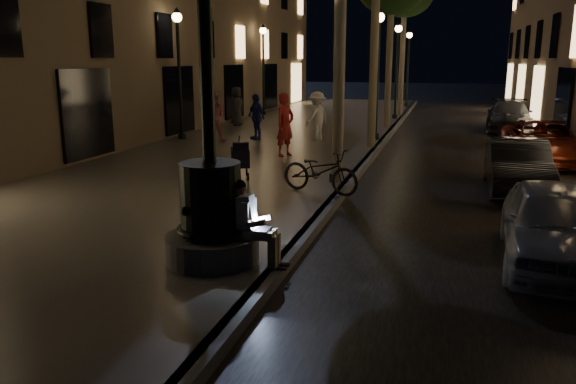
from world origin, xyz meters
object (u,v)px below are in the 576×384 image
(car_rear, at_px, (509,116))
(car_second, at_px, (517,166))
(stroller, at_px, (240,158))
(lamp_curb_a, at_px, (337,56))
(pedestrian_dark, at_px, (237,106))
(pedestrian_white, at_px, (317,116))
(lamp_left_c, at_px, (263,58))
(lamp_curb_c, at_px, (397,58))
(lamp_curb_d, at_px, (408,58))
(lamp_left_b, at_px, (179,57))
(pedestrian_blue, at_px, (256,117))
(lamp_curb_b, at_px, (378,57))
(pedestrian_red, at_px, (285,125))
(pedestrian_pink, at_px, (213,117))
(car_front, at_px, (555,224))
(bicycle, at_px, (320,171))
(seated_man_laptop, at_px, (250,220))
(fountain_lamppost, at_px, (211,195))
(car_third, at_px, (542,142))

(car_rear, bearing_deg, car_second, -89.93)
(stroller, relative_size, car_second, 0.28)
(lamp_curb_a, height_order, car_second, lamp_curb_a)
(lamp_curb_a, xyz_separation_m, pedestrian_dark, (-6.70, 10.82, -2.16))
(pedestrian_white, bearing_deg, lamp_left_c, -125.22)
(lamp_curb_c, xyz_separation_m, lamp_left_c, (-7.10, 0.00, 0.00))
(lamp_curb_d, xyz_separation_m, lamp_left_b, (-7.10, -18.00, 0.00))
(car_rear, bearing_deg, pedestrian_blue, -138.89)
(lamp_curb_b, relative_size, pedestrian_red, 2.46)
(lamp_curb_b, height_order, pedestrian_blue, lamp_curb_b)
(pedestrian_pink, height_order, pedestrian_white, pedestrian_pink)
(lamp_left_c, bearing_deg, lamp_curb_a, -66.07)
(lamp_curb_d, xyz_separation_m, pedestrian_red, (-2.24, -20.66, -2.06))
(lamp_curb_d, xyz_separation_m, car_front, (4.30, -28.18, -2.59))
(pedestrian_white, distance_m, bicycle, 8.52)
(car_rear, bearing_deg, lamp_left_b, -143.11)
(lamp_curb_c, xyz_separation_m, stroller, (-2.40, -16.25, -2.50))
(seated_man_laptop, relative_size, pedestrian_pink, 0.70)
(pedestrian_white, bearing_deg, fountain_lamppost, 31.52)
(car_third, distance_m, car_rear, 8.32)
(pedestrian_dark, xyz_separation_m, bicycle, (6.60, -12.07, -0.37))
(stroller, relative_size, pedestrian_blue, 0.63)
(fountain_lamppost, relative_size, stroller, 4.87)
(lamp_left_c, bearing_deg, pedestrian_dark, -85.59)
(lamp_curb_d, relative_size, car_third, 1.04)
(stroller, distance_m, pedestrian_red, 3.62)
(fountain_lamppost, bearing_deg, lamp_left_c, 106.22)
(lamp_curb_b, height_order, pedestrian_dark, lamp_curb_b)
(lamp_curb_a, height_order, pedestrian_pink, lamp_curb_a)
(lamp_left_b, height_order, car_rear, lamp_left_b)
(lamp_left_b, height_order, stroller, lamp_left_b)
(car_front, xyz_separation_m, car_third, (1.20, 9.73, 0.00))
(lamp_left_c, distance_m, car_front, 23.32)
(pedestrian_red, relative_size, bicycle, 1.03)
(lamp_curb_a, distance_m, pedestrian_red, 4.52)
(car_rear, height_order, pedestrian_white, pedestrian_white)
(lamp_curb_b, distance_m, pedestrian_dark, 7.58)
(lamp_curb_c, bearing_deg, lamp_curb_b, -90.00)
(stroller, bearing_deg, pedestrian_pink, 95.10)
(stroller, xyz_separation_m, car_front, (6.70, -3.94, -0.09))
(seated_man_laptop, distance_m, car_third, 12.83)
(car_rear, xyz_separation_m, pedestrian_pink, (-10.96, -8.15, 0.44))
(fountain_lamppost, relative_size, lamp_curb_d, 1.08)
(fountain_lamppost, xyz_separation_m, lamp_curb_b, (0.70, 14.00, 2.02))
(pedestrian_blue, bearing_deg, stroller, -35.82)
(lamp_curb_a, distance_m, bicycle, 2.83)
(lamp_curb_d, distance_m, car_second, 23.56)
(pedestrian_blue, bearing_deg, lamp_left_c, 144.98)
(lamp_curb_d, xyz_separation_m, pedestrian_white, (-2.07, -16.97, -2.14))
(car_rear, bearing_deg, car_front, -88.66)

